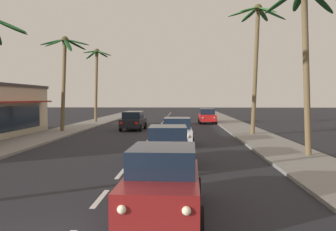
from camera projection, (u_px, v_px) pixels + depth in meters
name	position (u px, v px, depth m)	size (l,w,h in m)	color
sidewalk_right	(259.00, 138.00, 26.85)	(3.20, 110.00, 0.14)	gray
sidewalk_left	(43.00, 137.00, 27.45)	(3.20, 110.00, 0.14)	gray
lane_markings	(156.00, 137.00, 27.81)	(4.28, 88.69, 0.01)	silver
sedan_lead_at_stop_bar	(163.00, 180.00, 9.37)	(2.03, 4.48, 1.68)	maroon
sedan_third_in_queue	(168.00, 145.00, 16.31)	(2.04, 4.49, 1.68)	#4C515B
sedan_fifth_in_queue	(177.00, 131.00, 23.23)	(1.98, 4.46, 1.68)	silver
sedan_oncoming_far	(133.00, 121.00, 34.01)	(2.13, 4.52, 1.68)	black
sedan_parked_nearest_kerb	(207.00, 116.00, 43.12)	(2.00, 4.47, 1.68)	red
palm_left_third	(65.00, 62.00, 31.56)	(4.17, 3.79, 8.06)	brown
palm_left_farthest	(97.00, 69.00, 43.51)	(3.17, 3.27, 8.59)	brown
palm_right_second	(306.00, 22.00, 18.00)	(4.76, 4.61, 8.52)	brown
palm_right_third	(256.00, 41.00, 28.64)	(4.50, 4.26, 10.00)	brown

